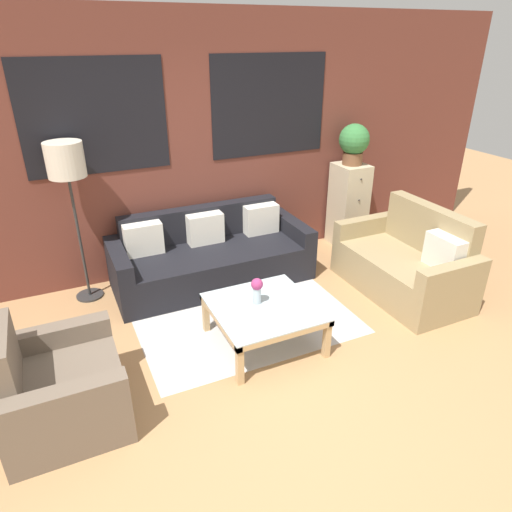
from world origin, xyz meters
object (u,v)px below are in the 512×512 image
(couch_dark, at_px, (211,257))
(armchair_corner, at_px, (58,389))
(flower_vase, at_px, (257,289))
(coffee_table, at_px, (264,312))
(floor_lamp, at_px, (66,167))
(potted_plant, at_px, (354,142))
(settee_vintage, at_px, (406,265))
(drawer_cabinet, at_px, (348,205))

(couch_dark, xyz_separation_m, armchair_corner, (-1.69, -1.54, -0.01))
(couch_dark, height_order, flower_vase, couch_dark)
(armchair_corner, bearing_deg, couch_dark, 42.24)
(coffee_table, xyz_separation_m, floor_lamp, (-1.33, 1.52, 1.07))
(armchair_corner, relative_size, potted_plant, 1.79)
(settee_vintage, height_order, drawer_cabinet, drawer_cabinet)
(floor_lamp, bearing_deg, couch_dark, -8.41)
(armchair_corner, bearing_deg, potted_plant, 25.38)
(floor_lamp, distance_m, potted_plant, 3.28)
(flower_vase, bearing_deg, armchair_corner, -170.49)
(drawer_cabinet, height_order, flower_vase, drawer_cabinet)
(settee_vintage, xyz_separation_m, drawer_cabinet, (0.15, 1.31, 0.22))
(settee_vintage, bearing_deg, coffee_table, -173.34)
(flower_vase, bearing_deg, potted_plant, 36.25)
(coffee_table, relative_size, potted_plant, 1.79)
(armchair_corner, distance_m, potted_plant, 4.19)
(armchair_corner, xyz_separation_m, drawer_cabinet, (3.66, 1.74, 0.26))
(drawer_cabinet, bearing_deg, floor_lamp, -179.96)
(armchair_corner, bearing_deg, floor_lamp, 77.65)
(armchair_corner, xyz_separation_m, floor_lamp, (0.38, 1.73, 1.13))
(couch_dark, bearing_deg, settee_vintage, -31.69)
(coffee_table, relative_size, flower_vase, 3.62)
(couch_dark, distance_m, drawer_cabinet, 1.99)
(potted_plant, bearing_deg, coffee_table, -141.97)
(armchair_corner, distance_m, drawer_cabinet, 4.06)
(couch_dark, xyz_separation_m, floor_lamp, (-1.32, 0.19, 1.12))
(settee_vintage, distance_m, potted_plant, 1.68)
(couch_dark, height_order, settee_vintage, settee_vintage)
(armchair_corner, relative_size, drawer_cabinet, 0.82)
(potted_plant, bearing_deg, couch_dark, -174.28)
(couch_dark, distance_m, flower_vase, 1.28)
(settee_vintage, relative_size, potted_plant, 2.95)
(armchair_corner, distance_m, flower_vase, 1.72)
(couch_dark, xyz_separation_m, drawer_cabinet, (1.97, 0.20, 0.25))
(coffee_table, relative_size, drawer_cabinet, 0.83)
(settee_vintage, relative_size, floor_lamp, 0.89)
(couch_dark, xyz_separation_m, flower_vase, (-0.02, -1.26, 0.25))
(settee_vintage, distance_m, flower_vase, 1.85)
(armchair_corner, height_order, drawer_cabinet, drawer_cabinet)
(floor_lamp, distance_m, flower_vase, 2.13)
(floor_lamp, bearing_deg, coffee_table, -48.82)
(settee_vintage, height_order, flower_vase, settee_vintage)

